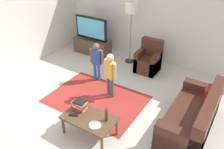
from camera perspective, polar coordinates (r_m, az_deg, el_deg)
ground at (r=5.26m, az=-3.52°, el=-8.96°), size 7.80×7.80×0.00m
wall_back at (r=6.97m, az=10.85°, el=13.72°), size 6.00×0.12×2.70m
area_rug at (r=5.61m, az=-3.79°, el=-5.92°), size 2.20×1.60×0.01m
tv_stand at (r=7.62m, az=-4.74°, el=6.77°), size 1.20×0.44×0.50m
tv at (r=7.37m, az=-5.04°, el=10.99°), size 1.10×0.28×0.71m
couch at (r=4.92m, az=19.27°, el=-9.95°), size 0.80×1.80×0.86m
armchair at (r=6.68m, az=8.83°, el=3.29°), size 0.60×0.60×0.90m
floor_lamp at (r=6.65m, az=4.76°, el=15.04°), size 0.36×0.36×1.78m
child_near_tv at (r=6.02m, az=-3.76°, el=3.87°), size 0.34×0.17×1.05m
child_center at (r=5.35m, az=-0.43°, el=0.70°), size 0.36×0.20×1.11m
coffee_table at (r=4.53m, az=-5.50°, el=-10.70°), size 1.00×0.60×0.42m
book_stack at (r=4.65m, az=-7.80°, el=-7.28°), size 0.29×0.23×0.19m
bottle at (r=4.33m, az=-1.38°, el=-9.75°), size 0.06×0.06×0.31m
tv_remote at (r=4.57m, az=-9.31°, el=-9.67°), size 0.17×0.11×0.02m
plate at (r=4.32m, az=-4.13°, el=-12.11°), size 0.22×0.22×0.02m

